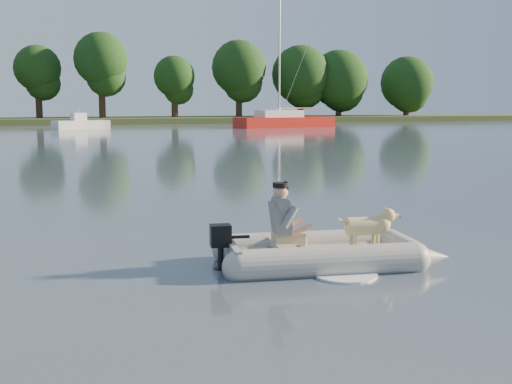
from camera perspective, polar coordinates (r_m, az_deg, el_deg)
name	(u,v)px	position (r m, az deg, el deg)	size (l,w,h in m)	color
water	(301,266)	(8.54, 3.99, -6.62)	(160.00, 160.00, 0.00)	slate
shore_bank	(64,121)	(69.69, -16.67, 6.06)	(160.00, 12.00, 0.70)	#47512D
treeline	(120,72)	(69.32, -11.97, 10.38)	(84.66, 7.35, 9.27)	#332316
dinghy	(326,227)	(8.60, 6.26, -3.13)	(4.05, 2.80, 1.20)	gray
man	(282,216)	(8.46, 2.31, -2.14)	(0.62, 0.53, 0.92)	slate
dog	(364,229)	(8.83, 9.61, -3.27)	(0.80, 0.28, 0.53)	tan
outboard_motor	(221,249)	(8.35, -3.17, -5.07)	(0.35, 0.25, 0.67)	black
motorboat	(81,118)	(54.66, -15.32, 6.34)	(4.60, 1.77, 1.95)	white
sailboat	(284,121)	(56.73, 2.47, 6.31)	(9.21, 4.05, 12.24)	red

